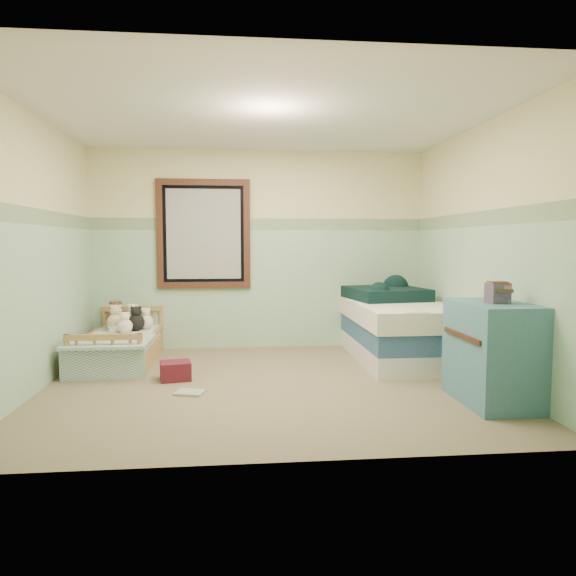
{
  "coord_description": "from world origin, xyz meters",
  "views": [
    {
      "loc": [
        -0.3,
        -4.88,
        1.34
      ],
      "look_at": [
        0.22,
        0.35,
        0.89
      ],
      "focal_mm": 32.63,
      "sensor_mm": 36.0,
      "label": 1
    }
  ],
  "objects": [
    {
      "name": "plush_bed_tan",
      "position": [
        -1.7,
        1.33,
        0.42
      ],
      "size": [
        0.21,
        0.21,
        0.21
      ],
      "primitive_type": "sphere",
      "color": "beige",
      "rests_on": "toddler_mattress"
    },
    {
      "name": "wall_right",
      "position": [
        2.1,
        0.0,
        1.25
      ],
      "size": [
        0.04,
        3.6,
        2.5
      ],
      "primitive_type": "cube",
      "color": "beige",
      "rests_on": "floor"
    },
    {
      "name": "border_strip",
      "position": [
        0.0,
        1.79,
        1.57
      ],
      "size": [
        4.2,
        0.01,
        0.15
      ],
      "primitive_type": "cube",
      "color": "#3E6B44",
      "rests_on": "wall_back"
    },
    {
      "name": "toddler_bed_frame",
      "position": [
        -1.6,
        1.05,
        0.1
      ],
      "size": [
        0.75,
        1.51,
        0.19
      ],
      "primitive_type": "cube",
      "color": "olive",
      "rests_on": "floor"
    },
    {
      "name": "ceiling",
      "position": [
        0.0,
        0.0,
        2.51
      ],
      "size": [
        4.2,
        3.6,
        0.02
      ],
      "primitive_type": "cube",
      "color": "silver",
      "rests_on": "wall_back"
    },
    {
      "name": "plush_bed_dark",
      "position": [
        -1.47,
        1.33,
        0.41
      ],
      "size": [
        0.19,
        0.19,
        0.19
      ],
      "primitive_type": "sphere",
      "color": "black",
      "rests_on": "toddler_mattress"
    },
    {
      "name": "wall_front",
      "position": [
        0.0,
        -1.8,
        1.25
      ],
      "size": [
        4.2,
        0.04,
        2.5
      ],
      "primitive_type": "cube",
      "color": "beige",
      "rests_on": "floor"
    },
    {
      "name": "extra_plush_3",
      "position": [
        -1.38,
        1.44,
        0.4
      ],
      "size": [
        0.17,
        0.17,
        0.17
      ],
      "primitive_type": "sphere",
      "color": "white",
      "rests_on": "toddler_mattress"
    },
    {
      "name": "plush_floor_cream",
      "position": [
        -1.69,
        1.28,
        0.14
      ],
      "size": [
        0.27,
        0.27,
        0.27
      ],
      "primitive_type": "sphere",
      "color": "white",
      "rests_on": "floor"
    },
    {
      "name": "wainscot_mint",
      "position": [
        0.0,
        1.79,
        0.75
      ],
      "size": [
        4.2,
        0.01,
        1.5
      ],
      "primitive_type": "cube",
      "color": "#A0C6AC",
      "rests_on": "floor"
    },
    {
      "name": "plush_bed_brown",
      "position": [
        -1.75,
        1.55,
        0.43
      ],
      "size": [
        0.22,
        0.22,
        0.22
      ],
      "primitive_type": "sphere",
      "color": "brown",
      "rests_on": "toddler_mattress"
    },
    {
      "name": "wall_back",
      "position": [
        0.0,
        1.8,
        1.25
      ],
      "size": [
        4.2,
        0.04,
        2.5
      ],
      "primitive_type": "cube",
      "color": "beige",
      "rests_on": "floor"
    },
    {
      "name": "teal_blanket",
      "position": [
        1.5,
        1.27,
        0.73
      ],
      "size": [
        0.96,
        1.0,
        0.14
      ],
      "primitive_type": "cube",
      "rotation": [
        0.0,
        0.0,
        0.16
      ],
      "color": "black",
      "rests_on": "twin_mattress"
    },
    {
      "name": "floor",
      "position": [
        0.0,
        0.0,
        -0.01
      ],
      "size": [
        4.2,
        3.6,
        0.02
      ],
      "primitive_type": "cube",
      "color": "#6D614A",
      "rests_on": "ground"
    },
    {
      "name": "extra_plush_1",
      "position": [
        -1.53,
        1.5,
        0.39
      ],
      "size": [
        0.16,
        0.16,
        0.16
      ],
      "primitive_type": "sphere",
      "color": "white",
      "rests_on": "toddler_mattress"
    },
    {
      "name": "extra_plush_2",
      "position": [
        -1.73,
        1.57,
        0.39
      ],
      "size": [
        0.15,
        0.15,
        0.15
      ],
      "primitive_type": "sphere",
      "color": "silver",
      "rests_on": "toddler_mattress"
    },
    {
      "name": "patchwork_quilt",
      "position": [
        -1.6,
        0.58,
        0.33
      ],
      "size": [
        0.82,
        0.75,
        0.03
      ],
      "primitive_type": "cube",
      "color": "#5B95BD",
      "rests_on": "toddler_mattress"
    },
    {
      "name": "twin_boxspring",
      "position": [
        1.55,
        0.97,
        0.33
      ],
      "size": [
        0.98,
        1.95,
        0.22
      ],
      "primitive_type": "cube",
      "color": "navy",
      "rests_on": "twin_bed_frame"
    },
    {
      "name": "window_blinds",
      "position": [
        -0.7,
        1.77,
        1.45
      ],
      "size": [
        0.92,
        0.01,
        1.12
      ],
      "primitive_type": "cube",
      "color": "beige",
      "rests_on": "window_frame"
    },
    {
      "name": "wall_left",
      "position": [
        -2.1,
        0.0,
        1.25
      ],
      "size": [
        0.04,
        3.6,
        2.5
      ],
      "primitive_type": "cube",
      "color": "beige",
      "rests_on": "floor"
    },
    {
      "name": "plush_bed_white",
      "position": [
        -1.55,
        1.55,
        0.41
      ],
      "size": [
        0.2,
        0.2,
        0.2
      ],
      "primitive_type": "sphere",
      "color": "silver",
      "rests_on": "toddler_mattress"
    },
    {
      "name": "plush_floor_tan",
      "position": [
        -1.83,
        0.4,
        0.12
      ],
      "size": [
        0.23,
        0.23,
        0.23
      ],
      "primitive_type": "sphere",
      "color": "beige",
      "rests_on": "floor"
    },
    {
      "name": "twin_bed_frame",
      "position": [
        1.55,
        0.97,
        0.11
      ],
      "size": [
        0.98,
        1.95,
        0.22
      ],
      "primitive_type": "cube",
      "color": "white",
      "rests_on": "floor"
    },
    {
      "name": "floor_book",
      "position": [
        -0.72,
        -0.26,
        0.01
      ],
      "size": [
        0.29,
        0.25,
        0.02
      ],
      "primitive_type": "cube",
      "rotation": [
        0.0,
        0.0,
        -0.29
      ],
      "color": "#F5C450",
      "rests_on": "floor"
    },
    {
      "name": "book_stack",
      "position": [
        1.83,
        -0.82,
        0.93
      ],
      "size": [
        0.18,
        0.15,
        0.17
      ],
      "primitive_type": "cube",
      "rotation": [
        0.0,
        0.0,
        0.12
      ],
      "color": "brown",
      "rests_on": "dresser"
    },
    {
      "name": "dresser",
      "position": [
        1.83,
        -0.77,
        0.42
      ],
      "size": [
        0.53,
        0.85,
        0.85
      ],
      "primitive_type": "cube",
      "color": "#346F80",
      "rests_on": "floor"
    },
    {
      "name": "toddler_mattress",
      "position": [
        -1.6,
        1.05,
        0.25
      ],
      "size": [
        0.69,
        1.44,
        0.12
      ],
      "primitive_type": "cube",
      "color": "silver",
      "rests_on": "toddler_bed_frame"
    },
    {
      "name": "extra_plush_0",
      "position": [
        -1.56,
        1.14,
        0.4
      ],
      "size": [
        0.17,
        0.17,
        0.17
      ],
      "primitive_type": "sphere",
      "color": "white",
      "rests_on": "toddler_mattress"
    },
    {
      "name": "window_frame",
      "position": [
        -0.7,
        1.76,
        1.45
      ],
      "size": [
        1.16,
        0.06,
        1.36
      ],
      "primitive_type": "cube",
      "color": "black",
      "rests_on": "wall_back"
    },
    {
      "name": "twin_mattress",
      "position": [
        1.55,
        0.97,
        0.55
      ],
      "size": [
        1.01,
        1.99,
        0.22
      ],
      "primitive_type": "cube",
      "color": "white",
      "rests_on": "twin_boxspring"
    },
    {
      "name": "red_pillow",
      "position": [
        -0.9,
        0.24,
        0.09
      ],
      "size": [
        0.33,
        0.3,
        0.18
      ],
      "primitive_type": "cube",
      "rotation": [
        0.0,
        0.0,
        0.18
      ],
      "color": "maroon",
      "rests_on": "floor"
    }
  ]
}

